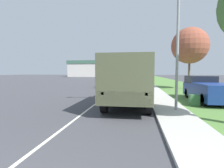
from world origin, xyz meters
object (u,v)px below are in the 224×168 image
car_nearest_ahead (107,82)px  car_third_ahead (123,77)px  lamp_post (174,18)px  military_truck (128,79)px  pickup_truck (206,89)px  car_second_ahead (118,78)px

car_nearest_ahead → car_third_ahead: size_ratio=1.09×
lamp_post → military_truck: bearing=146.0°
car_third_ahead → pickup_truck: bearing=-77.1°
military_truck → lamp_post: bearing=-34.0°
car_second_ahead → lamp_post: 29.09m
car_second_ahead → military_truck: bearing=-82.3°
lamp_post → pickup_truck: bearing=51.4°
car_nearest_ahead → lamp_post: lamp_post is taller
military_truck → pickup_truck: military_truck is taller
military_truck → car_third_ahead: size_ratio=1.91×
car_third_ahead → lamp_post: size_ratio=0.50×
car_nearest_ahead → car_second_ahead: (0.11, 13.41, 0.06)m
car_nearest_ahead → car_third_ahead: 29.42m
lamp_post → car_third_ahead: bearing=97.9°
car_third_ahead → pickup_truck: size_ratio=0.75×
pickup_truck → lamp_post: size_ratio=0.67×
pickup_truck → lamp_post: 6.33m
military_truck → car_nearest_ahead: size_ratio=1.75×
car_second_ahead → lamp_post: size_ratio=0.57×
car_third_ahead → pickup_truck: (9.24, -40.32, 0.19)m
pickup_truck → car_second_ahead: bearing=110.5°
military_truck → car_nearest_ahead: bearing=105.8°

